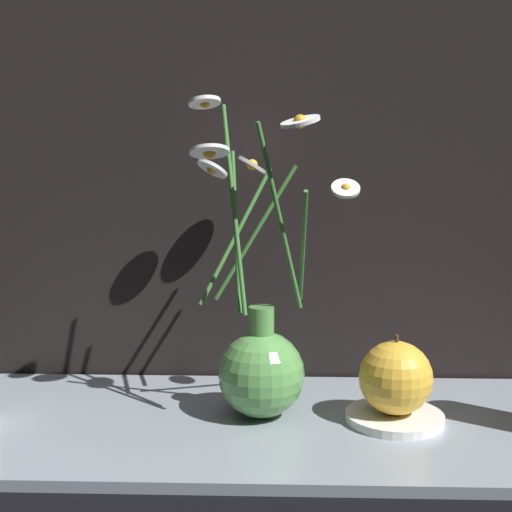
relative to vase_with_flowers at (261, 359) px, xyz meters
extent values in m
plane|color=black|center=(-0.01, -0.01, -0.08)|extent=(6.00, 6.00, 0.00)
cube|color=gray|center=(-0.01, -0.01, -0.07)|extent=(0.77, 0.31, 0.01)
sphere|color=#59994C|center=(0.00, 0.00, -0.02)|extent=(0.10, 0.10, 0.10)
cylinder|color=#59994C|center=(0.00, 0.00, 0.04)|extent=(0.03, 0.03, 0.04)
cylinder|color=#3D7A33|center=(-0.03, -0.01, 0.15)|extent=(0.02, 0.06, 0.18)
cylinder|color=white|center=(-0.06, -0.01, 0.24)|extent=(0.05, 0.05, 0.02)
sphere|color=gold|center=(-0.06, -0.01, 0.24)|extent=(0.02, 0.02, 0.02)
cylinder|color=#3D7A33|center=(-0.03, 0.04, 0.14)|extent=(0.09, 0.07, 0.16)
cylinder|color=white|center=(-0.06, 0.08, 0.21)|extent=(0.05, 0.05, 0.02)
sphere|color=gold|center=(-0.06, 0.08, 0.21)|extent=(0.01, 0.01, 0.01)
cylinder|color=#3D7A33|center=(0.02, -0.02, 0.16)|extent=(0.05, 0.05, 0.21)
cylinder|color=white|center=(0.04, -0.05, 0.27)|extent=(0.06, 0.06, 0.02)
sphere|color=gold|center=(0.04, -0.05, 0.27)|extent=(0.01, 0.01, 0.01)
cylinder|color=#3D7A33|center=(0.05, 0.00, 0.13)|extent=(0.01, 0.10, 0.14)
cylinder|color=white|center=(0.09, 0.00, 0.19)|extent=(0.03, 0.03, 0.02)
sphere|color=gold|center=(0.09, 0.00, 0.19)|extent=(0.01, 0.01, 0.01)
cylinder|color=#3D7A33|center=(-0.03, -0.01, 0.17)|extent=(0.03, 0.07, 0.23)
cylinder|color=white|center=(-0.06, -0.03, 0.29)|extent=(0.05, 0.05, 0.01)
sphere|color=gold|center=(-0.06, -0.03, 0.29)|extent=(0.01, 0.01, 0.01)
cylinder|color=#3D7A33|center=(-0.01, 0.05, 0.14)|extent=(0.10, 0.02, 0.16)
cylinder|color=white|center=(-0.01, 0.09, 0.22)|extent=(0.04, 0.04, 0.02)
sphere|color=gold|center=(-0.01, 0.09, 0.22)|extent=(0.01, 0.01, 0.01)
cylinder|color=white|center=(0.15, -0.02, -0.06)|extent=(0.11, 0.11, 0.01)
sphere|color=gold|center=(0.15, -0.02, -0.02)|extent=(0.08, 0.08, 0.08)
cylinder|color=#4C3819|center=(0.15, -0.02, 0.03)|extent=(0.00, 0.00, 0.01)
camera|label=1|loc=(0.02, -0.79, 0.24)|focal=50.00mm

